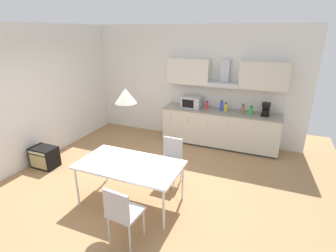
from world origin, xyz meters
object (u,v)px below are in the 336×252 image
bottle_yellow (226,107)px  pendant_lamp (126,96)px  bottle_red (207,105)px  dining_table (130,166)px  chair_near_right (122,211)px  chair_far_right (171,156)px  microwave (191,102)px  bottle_blue (222,106)px  bottle_green (251,111)px  bottle_brown (243,109)px  coffee_maker (266,109)px  guitar_amp (45,157)px

bottle_yellow → pendant_lamp: 3.18m
bottle_red → dining_table: bottle_red is taller
bottle_red → bottle_yellow: bearing=-0.9°
chair_near_right → chair_far_right: same height
microwave → dining_table: size_ratio=0.29×
bottle_blue → chair_far_right: bearing=-103.3°
dining_table → bottle_green: bearing=61.1°
pendant_lamp → bottle_green: bearing=61.1°
bottle_brown → dining_table: bottle_brown is taller
bottle_green → chair_far_right: (-1.18, -1.97, -0.47)m
coffee_maker → chair_far_right: 2.59m
chair_far_right → chair_near_right: bearing=-90.3°
bottle_yellow → bottle_green: 0.60m
bottle_red → pendant_lamp: bearing=-99.6°
bottle_brown → bottle_green: bottle_brown is taller
bottle_blue → coffee_maker: bearing=0.2°
coffee_maker → guitar_amp: coffee_maker is taller
bottle_brown → dining_table: bearing=-115.5°
dining_table → bottle_blue: bearing=73.4°
microwave → chair_near_right: size_ratio=0.55×
bottle_yellow → bottle_brown: bearing=-6.6°
bottle_blue → chair_far_right: size_ratio=0.30×
bottle_yellow → bottle_green: size_ratio=0.93×
chair_far_right → guitar_amp: 2.74m
bottle_green → guitar_amp: bearing=-147.5°
dining_table → pendant_lamp: (0.00, 0.00, 1.16)m
chair_near_right → pendant_lamp: pendant_lamp is taller
bottle_red → bottle_brown: bearing=-3.6°
bottle_brown → pendant_lamp: 3.28m
coffee_maker → bottle_blue: size_ratio=1.14×
coffee_maker → bottle_green: coffee_maker is taller
bottle_red → chair_far_right: 2.13m
coffee_maker → bottle_yellow: size_ratio=1.41×
guitar_amp → coffee_maker: bearing=31.3°
bottle_brown → bottle_green: 0.20m
coffee_maker → dining_table: size_ratio=0.18×
coffee_maker → bottle_red: size_ratio=1.46×
guitar_amp → bottle_red: bearing=42.4°
bottle_red → chair_near_right: 3.79m
bottle_yellow → chair_far_right: bearing=-105.8°
microwave → pendant_lamp: bearing=-92.2°
bottle_brown → chair_near_right: bottle_brown is taller
bottle_blue → chair_near_right: size_ratio=0.30×
chair_far_right → pendant_lamp: bearing=-114.2°
bottle_red → dining_table: 2.97m
bottle_green → dining_table: (-1.56, -2.81, -0.32)m
coffee_maker → bottle_green: size_ratio=1.31×
bottle_yellow → bottle_red: size_ratio=1.03×
dining_table → guitar_amp: 2.38m
bottle_red → bottle_green: bottle_green is taller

